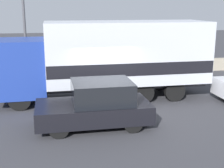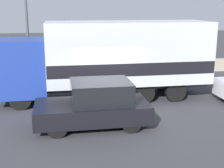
{
  "view_description": "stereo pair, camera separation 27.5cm",
  "coord_description": "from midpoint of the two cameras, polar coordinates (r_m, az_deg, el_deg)",
  "views": [
    {
      "loc": [
        -2.09,
        -10.76,
        4.04
      ],
      "look_at": [
        0.22,
        0.96,
        1.07
      ],
      "focal_mm": 50.0,
      "sensor_mm": 36.0,
      "label": 1
    },
    {
      "loc": [
        -1.82,
        -10.81,
        4.04
      ],
      "look_at": [
        0.22,
        0.96,
        1.07
      ],
      "focal_mm": 50.0,
      "sensor_mm": 36.0,
      "label": 2
    }
  ],
  "objects": [
    {
      "name": "car_hatchback",
      "position": [
        10.73,
        -3.63,
        -3.8
      ],
      "size": [
        3.88,
        1.88,
        1.59
      ],
      "rotation": [
        0.0,
        0.0,
        3.14
      ],
      "color": "black",
      "rests_on": "ground_plane"
    },
    {
      "name": "ground_plane",
      "position": [
        11.68,
        -0.81,
        -6.25
      ],
      "size": [
        80.0,
        80.0,
        0.0
      ],
      "primitive_type": "plane",
      "color": "#38383D"
    },
    {
      "name": "box_truck",
      "position": [
        13.74,
        -0.91,
        4.87
      ],
      "size": [
        9.22,
        2.55,
        3.42
      ],
      "rotation": [
        0.0,
        0.0,
        3.14
      ],
      "color": "navy",
      "rests_on": "ground_plane"
    },
    {
      "name": "street_lamp",
      "position": [
        17.28,
        -16.38,
        13.57
      ],
      "size": [
        0.56,
        0.28,
        7.06
      ],
      "color": "#4C4C51",
      "rests_on": "ground_plane"
    },
    {
      "name": "stone_wall_backdrop",
      "position": [
        18.78,
        -4.95,
        2.72
      ],
      "size": [
        60.0,
        0.35,
        0.78
      ],
      "color": "#A39984",
      "rests_on": "ground_plane"
    }
  ]
}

